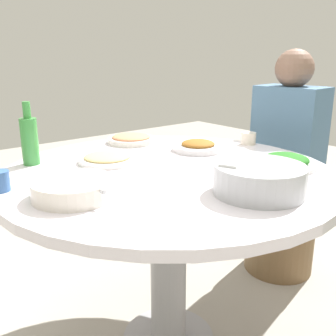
% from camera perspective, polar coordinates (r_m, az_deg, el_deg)
% --- Properties ---
extents(round_dining_table, '(1.24, 1.24, 0.76)m').
position_cam_1_polar(round_dining_table, '(1.50, 0.05, -5.31)').
color(round_dining_table, '#99999E').
rests_on(round_dining_table, ground).
extents(rice_bowl, '(0.28, 0.28, 0.10)m').
position_cam_1_polar(rice_bowl, '(1.23, 13.11, -1.51)').
color(rice_bowl, '#B2B5BA').
rests_on(rice_bowl, round_dining_table).
extents(soup_bowl, '(0.27, 0.25, 0.06)m').
position_cam_1_polar(soup_bowl, '(1.20, -13.56, -2.99)').
color(soup_bowl, white).
rests_on(soup_bowl, round_dining_table).
extents(dish_stirfry, '(0.23, 0.23, 0.05)m').
position_cam_1_polar(dish_stirfry, '(1.74, 4.39, 3.18)').
color(dish_stirfry, silver).
rests_on(dish_stirfry, round_dining_table).
extents(dish_noodles, '(0.23, 0.23, 0.04)m').
position_cam_1_polar(dish_noodles, '(1.56, -8.81, 1.39)').
color(dish_noodles, white).
rests_on(dish_noodles, round_dining_table).
extents(dish_greens, '(0.23, 0.23, 0.05)m').
position_cam_1_polar(dish_greens, '(1.55, 16.75, 0.89)').
color(dish_greens, white).
rests_on(dish_greens, round_dining_table).
extents(dish_shrimp, '(0.23, 0.23, 0.04)m').
position_cam_1_polar(dish_shrimp, '(1.90, -5.37, 4.26)').
color(dish_shrimp, silver).
rests_on(dish_shrimp, round_dining_table).
extents(green_bottle, '(0.06, 0.06, 0.24)m').
position_cam_1_polar(green_bottle, '(1.59, -19.49, 3.93)').
color(green_bottle, '#3A903F').
rests_on(green_bottle, round_dining_table).
extents(tea_cup_near, '(0.06, 0.06, 0.06)m').
position_cam_1_polar(tea_cup_near, '(1.33, -23.30, -1.77)').
color(tea_cup_near, '#365E9A').
rests_on(tea_cup_near, round_dining_table).
extents(tea_cup_far, '(0.07, 0.07, 0.06)m').
position_cam_1_polar(tea_cup_far, '(1.90, 11.60, 4.25)').
color(tea_cup_far, beige).
rests_on(tea_cup_far, round_dining_table).
extents(stool_for_diner_left, '(0.37, 0.37, 0.44)m').
position_cam_1_polar(stool_for_diner_left, '(2.30, 15.98, -8.96)').
color(stool_for_diner_left, brown).
rests_on(stool_for_diner_left, ground).
extents(diner_left, '(0.35, 0.36, 0.76)m').
position_cam_1_polar(diner_left, '(2.13, 17.10, 4.26)').
color(diner_left, '#2D333D').
rests_on(diner_left, stool_for_diner_left).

